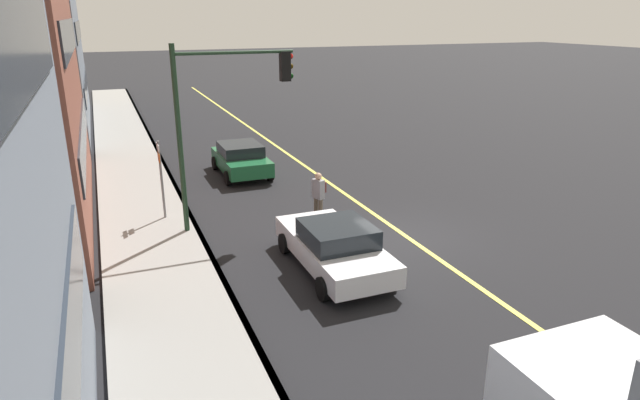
{
  "coord_description": "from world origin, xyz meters",
  "views": [
    {
      "loc": [
        -13.62,
        8.44,
        6.61
      ],
      "look_at": [
        -0.8,
        3.24,
        1.87
      ],
      "focal_mm": 30.4,
      "sensor_mm": 36.0,
      "label": 1
    }
  ],
  "objects_px": {
    "traffic_light_mast": "(223,106)",
    "street_sign_post": "(161,175)",
    "car_white": "(335,246)",
    "pedestrian_with_backpack": "(319,194)",
    "car_green": "(241,159)"
  },
  "relations": [
    {
      "from": "car_green",
      "to": "street_sign_post",
      "type": "xyz_separation_m",
      "value": [
        -4.54,
        3.79,
        0.91
      ]
    },
    {
      "from": "traffic_light_mast",
      "to": "street_sign_post",
      "type": "relative_size",
      "value": 2.11
    },
    {
      "from": "pedestrian_with_backpack",
      "to": "traffic_light_mast",
      "type": "relative_size",
      "value": 0.3
    },
    {
      "from": "car_white",
      "to": "car_green",
      "type": "xyz_separation_m",
      "value": [
        10.04,
        0.05,
        0.02
      ]
    },
    {
      "from": "car_white",
      "to": "pedestrian_with_backpack",
      "type": "distance_m",
      "value": 3.61
    },
    {
      "from": "car_white",
      "to": "pedestrian_with_backpack",
      "type": "bearing_deg",
      "value": -15.0
    },
    {
      "from": "pedestrian_with_backpack",
      "to": "traffic_light_mast",
      "type": "height_order",
      "value": "traffic_light_mast"
    },
    {
      "from": "street_sign_post",
      "to": "pedestrian_with_backpack",
      "type": "bearing_deg",
      "value": -113.07
    },
    {
      "from": "car_white",
      "to": "traffic_light_mast",
      "type": "xyz_separation_m",
      "value": [
        4.05,
        1.96,
        3.29
      ]
    },
    {
      "from": "car_white",
      "to": "pedestrian_with_backpack",
      "type": "height_order",
      "value": "pedestrian_with_backpack"
    },
    {
      "from": "car_white",
      "to": "car_green",
      "type": "height_order",
      "value": "car_white"
    },
    {
      "from": "pedestrian_with_backpack",
      "to": "street_sign_post",
      "type": "bearing_deg",
      "value": 66.93
    },
    {
      "from": "street_sign_post",
      "to": "traffic_light_mast",
      "type": "bearing_deg",
      "value": -127.85
    },
    {
      "from": "pedestrian_with_backpack",
      "to": "traffic_light_mast",
      "type": "bearing_deg",
      "value": 78.79
    },
    {
      "from": "car_green",
      "to": "car_white",
      "type": "bearing_deg",
      "value": -179.73
    }
  ]
}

